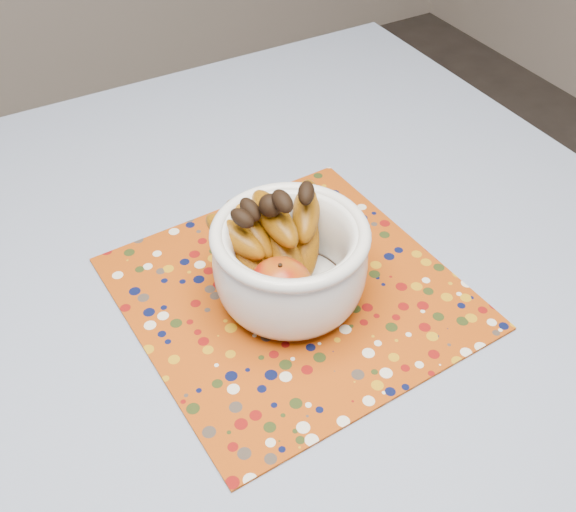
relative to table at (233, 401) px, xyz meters
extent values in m
cube|color=brown|center=(0.00, 0.00, 0.06)|extent=(1.20, 1.20, 0.04)
cylinder|color=brown|center=(0.53, 0.53, -0.32)|extent=(0.06, 0.06, 0.71)
cylinder|color=brown|center=(0.78, 0.20, -0.48)|extent=(0.03, 0.03, 0.38)
cube|color=slate|center=(0.00, 0.00, 0.08)|extent=(1.32, 1.32, 0.01)
cube|color=#963808|center=(0.11, 0.05, 0.09)|extent=(0.41, 0.41, 0.00)
cylinder|color=silver|center=(0.11, 0.04, 0.10)|extent=(0.09, 0.09, 0.01)
cylinder|color=silver|center=(0.11, 0.04, 0.10)|extent=(0.14, 0.14, 0.01)
torus|color=silver|center=(0.11, 0.04, 0.20)|extent=(0.19, 0.19, 0.02)
ellipsoid|color=#850508|center=(0.08, 0.02, 0.14)|extent=(0.08, 0.08, 0.07)
sphere|color=black|center=(0.10, 0.08, 0.22)|extent=(0.03, 0.03, 0.03)
camera|label=1|loc=(-0.18, -0.46, 0.70)|focal=42.00mm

